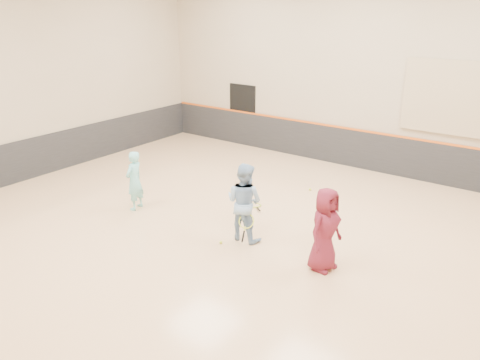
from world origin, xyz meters
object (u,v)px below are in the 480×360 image
Objects in this scene: instructor at (244,202)px; young_man at (325,230)px; spare_racket at (255,204)px; girl at (134,181)px.

instructor is 1.04× the size of young_man.
instructor reaches higher than spare_racket.
instructor is (3.14, 0.30, 0.12)m from girl.
instructor is 2.34× the size of spare_racket.
spare_racket is (-0.81, 1.60, -0.82)m from instructor.
spare_racket is at bearing 67.10° from young_man.
instructor reaches higher than girl.
girl is 3.10m from spare_racket.
young_man reaches higher than girl.
young_man reaches higher than spare_racket.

